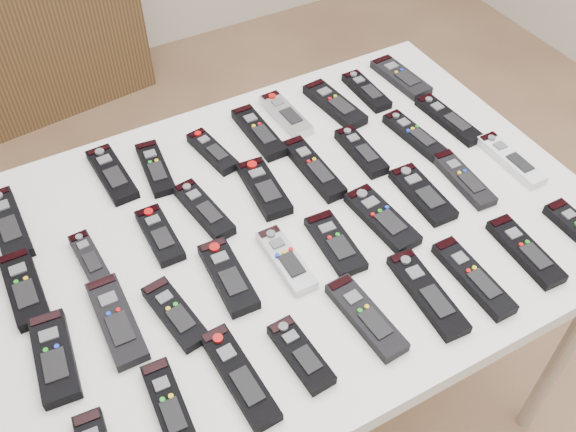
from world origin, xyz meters
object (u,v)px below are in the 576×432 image
remote_10 (90,259)px  remote_17 (448,119)px  remote_35 (525,251)px  remote_6 (335,104)px  remote_9 (25,288)px  remote_20 (175,314)px  remote_19 (117,320)px  remote_26 (463,179)px  remote_30 (239,376)px  remote_1 (112,174)px  remote_13 (264,188)px  remote_5 (286,115)px  remote_14 (314,168)px  remote_29 (170,406)px  remote_32 (366,317)px  remote_21 (228,276)px  remote_22 (286,260)px  remote_16 (414,135)px  remote_24 (382,218)px  remote_12 (204,210)px  remote_3 (212,151)px  table (288,241)px  remote_7 (366,91)px  remote_33 (427,293)px  remote_15 (361,151)px  remote_4 (259,132)px  remote_25 (423,194)px  remote_0 (8,224)px  remote_18 (54,357)px  remote_8 (401,77)px  remote_23 (335,243)px  remote_11 (160,235)px  remote_31 (301,354)px

remote_10 → remote_17: size_ratio=0.72×
remote_35 → remote_6: bearing=100.7°
remote_9 → remote_20: bearing=-39.1°
remote_19 → remote_35: (0.75, -0.23, 0.00)m
remote_26 → remote_30: (-0.63, -0.19, 0.00)m
remote_1 → remote_13: (0.27, -0.20, 0.00)m
remote_9 → remote_5: bearing=18.8°
remote_6 → remote_26: 0.37m
remote_14 → remote_29: remote_14 is taller
remote_29 → remote_32: (0.37, -0.01, 0.00)m
remote_19 → remote_21: (0.22, -0.01, 0.00)m
remote_22 → remote_35: size_ratio=0.93×
remote_16 → remote_35: (-0.02, -0.39, 0.00)m
remote_14 → remote_24: (0.05, -0.20, -0.00)m
remote_22 → remote_32: 0.20m
remote_16 → remote_21: 0.58m
remote_12 → remote_13: bearing=-8.4°
remote_3 → table: bearing=-88.5°
remote_7 → remote_21: remote_21 is taller
remote_5 → remote_33: 0.59m
remote_15 → remote_16: 0.14m
remote_4 → remote_35: 0.64m
remote_10 → remote_26: 0.80m
remote_15 → remote_25: (0.04, -0.18, -0.00)m
remote_0 → remote_22: (0.45, -0.35, -0.00)m
remote_7 → remote_33: size_ratio=0.80×
remote_18 → remote_35: (0.87, -0.21, -0.00)m
remote_7 → remote_13: (-0.39, -0.19, 0.00)m
remote_13 → remote_21: (-0.17, -0.18, 0.00)m
table → remote_21: remote_21 is taller
remote_8 → remote_22: same height
remote_23 → remote_25: remote_25 is taller
remote_5 → remote_26: remote_5 is taller
remote_8 → remote_17: (-0.00, -0.20, -0.00)m
remote_14 → remote_24: 0.20m
remote_9 → remote_11: (0.27, 0.01, -0.00)m
remote_13 → remote_25: size_ratio=1.00×
remote_15 → remote_26: size_ratio=0.92×
remote_13 → remote_31: bearing=-104.5°
remote_15 → remote_19: bearing=-163.5°
remote_8 → remote_35: (-0.13, -0.60, 0.00)m
remote_8 → remote_25: bearing=-123.4°
remote_21 → remote_35: remote_21 is taller
remote_9 → remote_29: (0.15, -0.35, -0.00)m
remote_19 → remote_25: bearing=0.5°
remote_17 → remote_16: bearing=-178.2°
remote_24 → remote_6: bearing=68.9°
remote_14 → remote_21: size_ratio=1.16×
remote_1 → remote_30: bearing=-89.6°
remote_0 → remote_17: (1.00, -0.16, -0.00)m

